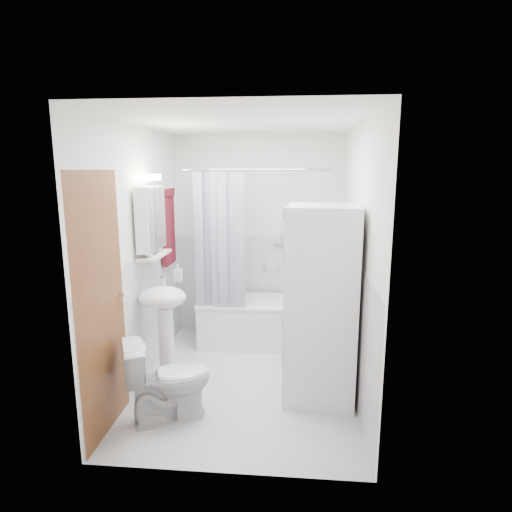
# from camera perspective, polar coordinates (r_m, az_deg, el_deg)

# --- Properties ---
(floor) EXTENTS (2.60, 2.60, 0.00)m
(floor) POSITION_cam_1_polar(r_m,az_deg,el_deg) (4.31, -1.30, -16.20)
(floor) COLOR silver
(floor) RESTS_ON ground
(room_walls) EXTENTS (2.60, 2.60, 2.60)m
(room_walls) POSITION_cam_1_polar(r_m,az_deg,el_deg) (3.85, -1.40, 3.78)
(room_walls) COLOR white
(room_walls) RESTS_ON ground
(wainscot) EXTENTS (1.98, 2.58, 2.58)m
(wainscot) POSITION_cam_1_polar(r_m,az_deg,el_deg) (4.34, -0.90, -7.37)
(wainscot) COLOR white
(wainscot) RESTS_ON ground
(door) EXTENTS (0.05, 2.00, 2.00)m
(door) POSITION_cam_1_polar(r_m,az_deg,el_deg) (3.67, -17.34, -4.93)
(door) COLOR brown
(door) RESTS_ON ground
(bathtub) EXTENTS (1.36, 0.65, 0.52)m
(bathtub) POSITION_cam_1_polar(r_m,az_deg,el_deg) (5.03, 0.37, -8.46)
(bathtub) COLOR white
(bathtub) RESTS_ON ground
(tub_spout) EXTENTS (0.04, 0.12, 0.04)m
(tub_spout) POSITION_cam_1_polar(r_m,az_deg,el_deg) (5.18, 2.89, -1.48)
(tub_spout) COLOR silver
(tub_spout) RESTS_ON room_walls
(curtain_rod) EXTENTS (1.54, 0.02, 0.02)m
(curtain_rod) POSITION_cam_1_polar(r_m,az_deg,el_deg) (4.47, 0.12, 11.44)
(curtain_rod) COLOR silver
(curtain_rod) RESTS_ON room_walls
(shower_curtain) EXTENTS (0.55, 0.02, 1.45)m
(shower_curtain) POSITION_cam_1_polar(r_m,az_deg,el_deg) (4.58, -4.84, 1.98)
(shower_curtain) COLOR #15164B
(shower_curtain) RESTS_ON curtain_rod
(sink) EXTENTS (0.44, 0.37, 1.04)m
(sink) POSITION_cam_1_polar(r_m,az_deg,el_deg) (4.08, -12.21, -7.38)
(sink) COLOR white
(sink) RESTS_ON ground
(medicine_cabinet) EXTENTS (0.13, 0.50, 0.71)m
(medicine_cabinet) POSITION_cam_1_polar(r_m,az_deg,el_deg) (4.14, -13.83, 5.08)
(medicine_cabinet) COLOR white
(medicine_cabinet) RESTS_ON room_walls
(shelf) EXTENTS (0.18, 0.54, 0.02)m
(shelf) POSITION_cam_1_polar(r_m,az_deg,el_deg) (4.19, -13.40, 0.12)
(shelf) COLOR silver
(shelf) RESTS_ON room_walls
(shower_caddy) EXTENTS (0.22, 0.06, 0.02)m
(shower_caddy) POSITION_cam_1_polar(r_m,az_deg,el_deg) (5.11, 3.48, 1.84)
(shower_caddy) COLOR silver
(shower_caddy) RESTS_ON room_walls
(towel) EXTENTS (0.07, 0.35, 0.84)m
(towel) POSITION_cam_1_polar(r_m,az_deg,el_deg) (4.78, -11.62, 3.99)
(towel) COLOR #591624
(towel) RESTS_ON room_walls
(washer_dryer) EXTENTS (0.66, 0.65, 1.71)m
(washer_dryer) POSITION_cam_1_polar(r_m,az_deg,el_deg) (3.77, 8.63, -6.38)
(washer_dryer) COLOR white
(washer_dryer) RESTS_ON ground
(toilet) EXTENTS (0.78, 0.64, 0.67)m
(toilet) POSITION_cam_1_polar(r_m,az_deg,el_deg) (3.66, -11.62, -15.85)
(toilet) COLOR white
(toilet) RESTS_ON ground
(soap_pump) EXTENTS (0.08, 0.17, 0.08)m
(soap_pump) POSITION_cam_1_polar(r_m,az_deg,el_deg) (4.33, -10.37, -2.78)
(soap_pump) COLOR gray
(soap_pump) RESTS_ON sink
(shelf_bottle) EXTENTS (0.07, 0.18, 0.07)m
(shelf_bottle) POSITION_cam_1_polar(r_m,az_deg,el_deg) (4.04, -14.10, 0.36)
(shelf_bottle) COLOR gray
(shelf_bottle) RESTS_ON shelf
(shelf_cup) EXTENTS (0.10, 0.09, 0.10)m
(shelf_cup) POSITION_cam_1_polar(r_m,az_deg,el_deg) (4.29, -12.94, 1.25)
(shelf_cup) COLOR gray
(shelf_cup) RESTS_ON shelf
(shampoo_a) EXTENTS (0.13, 0.17, 0.13)m
(shampoo_a) POSITION_cam_1_polar(r_m,az_deg,el_deg) (5.09, 4.12, 2.67)
(shampoo_a) COLOR gray
(shampoo_a) RESTS_ON shower_caddy
(shampoo_b) EXTENTS (0.08, 0.21, 0.08)m
(shampoo_b) POSITION_cam_1_polar(r_m,az_deg,el_deg) (5.10, 5.46, 2.37)
(shampoo_b) COLOR #332BAE
(shampoo_b) RESTS_ON shower_caddy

